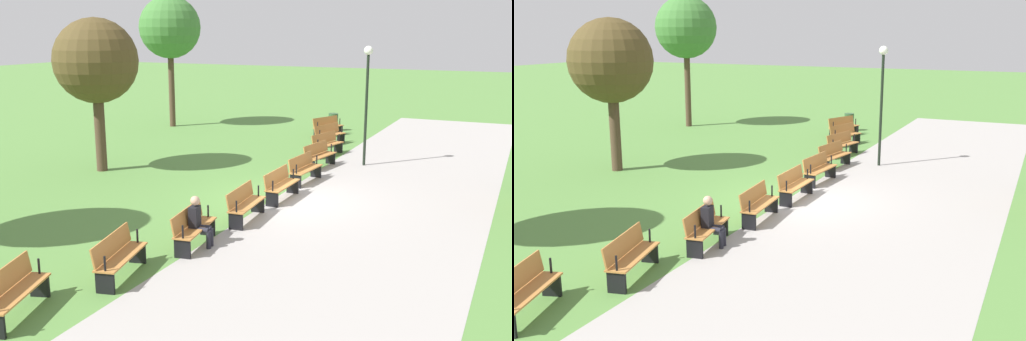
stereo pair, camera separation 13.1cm
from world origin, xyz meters
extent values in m
plane|color=#54843D|center=(0.00, 0.00, 0.00)|extent=(120.00, 120.00, 0.00)
cube|color=#A39E99|center=(0.00, 2.74, 0.00)|extent=(36.45, 6.02, 0.01)
cube|color=#B27538|center=(-10.83, -2.15, 0.45)|extent=(1.74, 1.06, 0.04)
cube|color=#B27538|center=(-10.91, -2.34, 0.69)|extent=(1.61, 0.75, 0.40)
cube|color=black|center=(-11.56, -1.85, 0.21)|extent=(0.20, 0.37, 0.43)
cylinder|color=black|center=(-11.56, -1.83, 0.61)|extent=(0.06, 0.06, 0.30)
cube|color=black|center=(-10.10, -2.46, 0.21)|extent=(0.20, 0.37, 0.43)
cylinder|color=black|center=(-10.09, -2.44, 0.61)|extent=(0.06, 0.06, 0.30)
cube|color=#B27538|center=(-8.75, -1.39, 0.45)|extent=(1.76, 0.94, 0.04)
cube|color=#B27538|center=(-8.81, -1.58, 0.69)|extent=(1.65, 0.63, 0.40)
cube|color=black|center=(-9.50, -1.14, 0.21)|extent=(0.17, 0.37, 0.43)
cylinder|color=black|center=(-9.49, -1.12, 0.61)|extent=(0.06, 0.06, 0.30)
cube|color=black|center=(-7.99, -1.63, 0.21)|extent=(0.17, 0.37, 0.43)
cylinder|color=black|center=(-7.99, -1.61, 0.61)|extent=(0.06, 0.06, 0.30)
cube|color=#B27538|center=(-6.61, -0.78, 0.45)|extent=(1.76, 0.83, 0.04)
cube|color=#B27538|center=(-6.65, -0.98, 0.69)|extent=(1.68, 0.50, 0.40)
cube|color=black|center=(-7.38, -0.60, 0.21)|extent=(0.15, 0.38, 0.43)
cylinder|color=black|center=(-7.37, -0.58, 0.61)|extent=(0.05, 0.05, 0.30)
cube|color=black|center=(-5.84, -0.97, 0.21)|extent=(0.15, 0.38, 0.43)
cylinder|color=black|center=(-5.83, -0.95, 0.61)|extent=(0.05, 0.05, 0.30)
cube|color=#B27538|center=(-4.43, -0.35, 0.45)|extent=(1.75, 0.70, 0.04)
cube|color=#B27538|center=(-4.46, -0.55, 0.69)|extent=(1.70, 0.37, 0.40)
cube|color=black|center=(-5.21, -0.22, 0.21)|extent=(0.12, 0.38, 0.43)
cylinder|color=black|center=(-5.21, -0.20, 0.61)|extent=(0.05, 0.05, 0.30)
cube|color=black|center=(-3.65, -0.47, 0.21)|extent=(0.12, 0.38, 0.43)
cylinder|color=black|center=(-3.64, -0.45, 0.61)|extent=(0.05, 0.05, 0.30)
cube|color=#B27538|center=(-2.22, -0.09, 0.45)|extent=(1.73, 0.57, 0.04)
cube|color=#B27538|center=(-2.24, -0.29, 0.69)|extent=(1.71, 0.24, 0.40)
cube|color=black|center=(-3.01, -0.03, 0.21)|extent=(0.09, 0.38, 0.43)
cylinder|color=black|center=(-3.01, -0.01, 0.61)|extent=(0.05, 0.05, 0.30)
cube|color=black|center=(-1.43, -0.15, 0.21)|extent=(0.09, 0.38, 0.43)
cylinder|color=black|center=(-1.43, -0.13, 0.61)|extent=(0.05, 0.05, 0.30)
cube|color=#B27538|center=(0.00, 0.00, 0.45)|extent=(1.70, 0.44, 0.04)
cube|color=#B27538|center=(0.00, -0.20, 0.69)|extent=(1.70, 0.10, 0.40)
cube|color=black|center=(-0.79, 0.00, 0.21)|extent=(0.06, 0.37, 0.43)
cylinder|color=black|center=(-0.79, 0.02, 0.61)|extent=(0.04, 0.04, 0.30)
cube|color=black|center=(0.79, 0.00, 0.21)|extent=(0.06, 0.37, 0.43)
cylinder|color=black|center=(0.79, 0.02, 0.61)|extent=(0.04, 0.04, 0.30)
cube|color=#B27538|center=(2.22, -0.09, 0.45)|extent=(1.73, 0.57, 0.04)
cube|color=#B27538|center=(2.24, -0.29, 0.69)|extent=(1.71, 0.24, 0.40)
cube|color=black|center=(1.43, -0.15, 0.21)|extent=(0.09, 0.38, 0.43)
cylinder|color=black|center=(1.43, -0.13, 0.61)|extent=(0.05, 0.05, 0.30)
cube|color=black|center=(3.01, -0.03, 0.21)|extent=(0.09, 0.38, 0.43)
cylinder|color=black|center=(3.01, -0.01, 0.61)|extent=(0.05, 0.05, 0.30)
cube|color=#B27538|center=(4.43, -0.35, 0.45)|extent=(1.75, 0.70, 0.04)
cube|color=#B27538|center=(4.46, -0.55, 0.69)|extent=(1.70, 0.37, 0.40)
cube|color=black|center=(3.65, -0.47, 0.21)|extent=(0.12, 0.38, 0.43)
cylinder|color=black|center=(3.64, -0.45, 0.61)|extent=(0.05, 0.05, 0.30)
cube|color=black|center=(5.21, -0.22, 0.21)|extent=(0.12, 0.38, 0.43)
cylinder|color=black|center=(5.21, -0.20, 0.61)|extent=(0.05, 0.05, 0.30)
cube|color=#B27538|center=(6.61, -0.78, 0.45)|extent=(1.76, 0.83, 0.04)
cube|color=#B27538|center=(6.65, -0.98, 0.69)|extent=(1.68, 0.50, 0.40)
cube|color=black|center=(5.84, -0.97, 0.21)|extent=(0.15, 0.38, 0.43)
cylinder|color=black|center=(5.83, -0.95, 0.61)|extent=(0.05, 0.05, 0.30)
cube|color=black|center=(7.38, -0.60, 0.21)|extent=(0.15, 0.38, 0.43)
cylinder|color=black|center=(7.37, -0.58, 0.61)|extent=(0.05, 0.05, 0.30)
cube|color=#B27538|center=(8.75, -1.39, 0.45)|extent=(1.76, 0.94, 0.04)
cube|color=#B27538|center=(8.81, -1.58, 0.69)|extent=(1.65, 0.63, 0.40)
cube|color=black|center=(7.99, -1.63, 0.21)|extent=(0.17, 0.37, 0.43)
cylinder|color=black|center=(7.99, -1.61, 0.61)|extent=(0.06, 0.06, 0.30)
cube|color=black|center=(4.41, -0.37, 0.70)|extent=(0.35, 0.25, 0.50)
sphere|color=tan|center=(4.41, -0.35, 1.09)|extent=(0.22, 0.22, 0.22)
cylinder|color=#23232D|center=(4.30, -0.21, 0.43)|extent=(0.18, 0.38, 0.13)
cylinder|color=#23232D|center=(4.27, -0.03, 0.21)|extent=(0.13, 0.13, 0.43)
cylinder|color=#23232D|center=(4.47, -0.18, 0.43)|extent=(0.18, 0.38, 0.13)
cylinder|color=#23232D|center=(4.45, 0.00, 0.21)|extent=(0.13, 0.13, 0.43)
cylinder|color=#4C3828|center=(-0.78, -7.25, 1.45)|extent=(0.37, 0.37, 2.91)
sphere|color=#4C3D1E|center=(-0.78, -7.25, 3.85)|extent=(2.90, 2.90, 2.90)
cylinder|color=#4C3828|center=(-10.31, -10.38, 1.99)|extent=(0.30, 0.30, 3.98)
sphere|color=#3D7533|center=(-10.31, -10.38, 4.98)|extent=(3.07, 3.07, 3.07)
cylinder|color=black|center=(-5.52, 0.97, 2.01)|extent=(0.10, 0.10, 4.02)
sphere|color=white|center=(-5.52, 0.97, 4.16)|extent=(0.32, 0.32, 0.32)
cylinder|color=#2D512D|center=(-12.39, -2.43, 0.43)|extent=(0.47, 0.47, 0.86)
camera|label=1|loc=(15.77, 6.45, 4.91)|focal=42.17mm
camera|label=2|loc=(15.71, 6.57, 4.91)|focal=42.17mm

